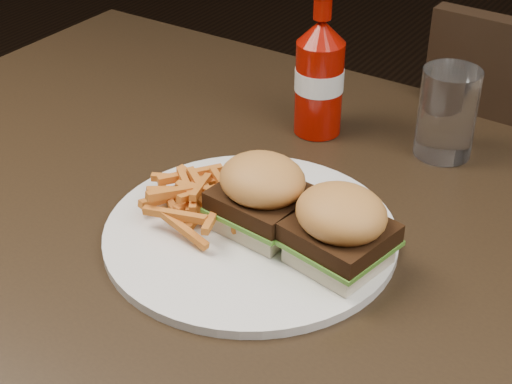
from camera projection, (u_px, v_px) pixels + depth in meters
The scene contains 7 objects.
dining_table at pixel (284, 250), 0.82m from camera, with size 1.20×0.80×0.04m, color black.
plate at pixel (251, 233), 0.80m from camera, with size 0.30×0.30×0.01m, color white.
sandwich_half_a at pixel (262, 218), 0.79m from camera, with size 0.08×0.07×0.02m, color beige.
sandwich_half_b at pixel (338, 253), 0.75m from camera, with size 0.08×0.07×0.02m, color #EEE7BE.
fries_pile at pixel (203, 198), 0.81m from camera, with size 0.11×0.11×0.04m, color #CB5C2F, non-canonical shape.
ketchup_bottle at pixel (319, 88), 0.96m from camera, with size 0.06×0.06×0.12m, color #910C03.
tumbler at pixel (447, 113), 0.91m from camera, with size 0.07×0.07×0.11m, color white.
Camera 1 is at (0.33, -0.56, 1.23)m, focal length 55.00 mm.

